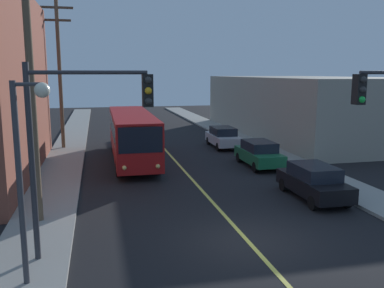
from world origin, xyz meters
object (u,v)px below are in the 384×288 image
Objects in this scene: city_bus at (132,134)px; parked_car_black at (314,181)px; traffic_signal_left_corner at (83,124)px; street_lamp_left at (27,154)px; parked_car_silver at (223,137)px; utility_pole_near at (29,53)px; parked_car_green at (259,153)px; utility_pole_mid at (59,68)px.

parked_car_black is (7.53, -10.54, -0.98)m from city_bus.
traffic_signal_left_corner is 2.15m from street_lamp_left.
city_bus is 16.82m from street_lamp_left.
parked_car_silver is 0.74× the size of traffic_signal_left_corner.
city_bus is 12.90m from utility_pole_near.
parked_car_green is at bearing -88.42° from parked_car_silver.
parked_car_black is 1.00× the size of parked_car_silver.
parked_car_green is at bearing 47.29° from street_lamp_left.
parked_car_green is 0.74× the size of traffic_signal_left_corner.
city_bus is at bearing 67.69° from utility_pole_near.
city_bus is 1.10× the size of utility_pole_mid.
traffic_signal_left_corner reaches higher than parked_car_silver.
parked_car_silver is at bearing -9.17° from utility_pole_mid.
parked_car_black is at bearing 26.15° from street_lamp_left.
city_bus is 2.75× the size of parked_car_black.
parked_car_green is at bearing 31.69° from utility_pole_near.
street_lamp_left reaches higher than parked_car_green.
parked_car_green is at bearing -25.14° from city_bus.
traffic_signal_left_corner is (-10.06, -18.15, 3.46)m from parked_car_silver.
traffic_signal_left_corner reaches higher than street_lamp_left.
parked_car_green is (0.10, 6.96, 0.00)m from parked_car_black.
parked_car_silver is 19.70m from utility_pole_near.
parked_car_silver is (-0.10, 13.99, 0.00)m from parked_car_black.
parked_car_black is 1.00× the size of parked_car_green.
city_bus is 1.04× the size of utility_pole_near.
city_bus is at bearing 154.86° from parked_car_green.
parked_car_black is 0.40× the size of utility_pole_mid.
parked_car_black is 0.38× the size of utility_pole_near.
parked_car_green is 0.38× the size of utility_pole_near.
utility_pole_near reaches higher than traffic_signal_left_corner.
utility_pole_mid is at bearing 96.31° from traffic_signal_left_corner.
utility_pole_mid is at bearing 170.83° from parked_car_silver.
traffic_signal_left_corner is (-10.15, -4.16, 3.46)m from parked_car_black.
utility_pole_near reaches higher than parked_car_green.
utility_pole_mid is 20.34m from traffic_signal_left_corner.
traffic_signal_left_corner is (1.93, -3.60, -2.25)m from utility_pole_near.
utility_pole_mid is at bearing 92.14° from street_lamp_left.
parked_car_green is 17.44m from street_lamp_left.
parked_car_green is at bearing 47.33° from traffic_signal_left_corner.
street_lamp_left reaches higher than parked_car_black.
traffic_signal_left_corner is at bearing -61.75° from utility_pole_near.
city_bus is 8.48m from parked_car_green.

